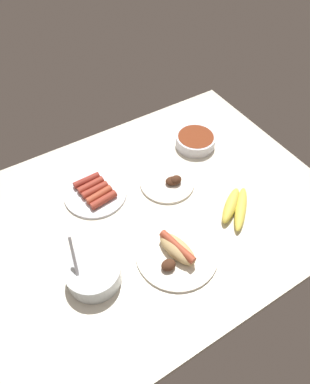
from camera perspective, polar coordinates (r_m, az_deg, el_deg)
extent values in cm
cube|color=silver|center=(118.66, -0.40, -3.29)|extent=(120.00, 90.00, 3.00)
cylinder|color=white|center=(124.56, 1.99, 1.60)|extent=(19.49, 19.49, 1.00)
ellipsoid|color=#472819|center=(122.85, 2.81, 1.83)|extent=(5.49, 4.83, 2.35)
ellipsoid|color=#472819|center=(122.67, 3.42, 1.98)|extent=(4.33, 3.49, 3.15)
cylinder|color=silver|center=(102.95, -10.04, -12.93)|extent=(15.96, 15.96, 6.34)
cylinder|color=beige|center=(101.83, -10.14, -12.60)|extent=(14.05, 14.05, 2.85)
cube|color=#B7B7BC|center=(98.38, -12.94, -11.30)|extent=(3.61, 9.03, 13.94)
ellipsoid|color=#E5D14C|center=(119.05, 13.87, -2.66)|extent=(16.03, 15.40, 3.25)
ellipsoid|color=#E5D14C|center=(118.75, 12.32, -2.12)|extent=(15.13, 12.21, 3.97)
cylinder|color=white|center=(138.51, 6.64, 8.34)|extent=(15.45, 15.45, 4.41)
cylinder|color=maroon|center=(137.32, 6.71, 8.90)|extent=(13.90, 13.90, 1.00)
cylinder|color=white|center=(107.77, 3.59, -9.97)|extent=(25.32, 25.32, 1.00)
ellipsoid|color=tan|center=(105.44, 3.67, -9.24)|extent=(8.49, 14.74, 4.40)
cylinder|color=#AD472D|center=(104.41, 3.70, -8.90)|extent=(4.83, 13.39, 2.40)
ellipsoid|color=#472819|center=(103.56, 2.22, -11.86)|extent=(4.57, 3.81, 2.80)
cylinder|color=white|center=(122.97, -9.72, -0.19)|extent=(21.87, 21.87, 1.00)
cylinder|color=maroon|center=(125.09, -11.14, 1.87)|extent=(9.68, 2.79, 2.52)
cylinder|color=#9E3828|center=(123.34, -10.49, 1.12)|extent=(9.78, 3.29, 2.52)
cylinder|color=#9E3828|center=(121.64, -9.83, 0.34)|extent=(9.77, 3.20, 2.52)
cylinder|color=#AD472D|center=(119.98, -9.14, -0.45)|extent=(9.87, 3.82, 2.52)
cylinder|color=#9E3828|center=(118.36, -8.43, -1.27)|extent=(9.85, 3.71, 2.52)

